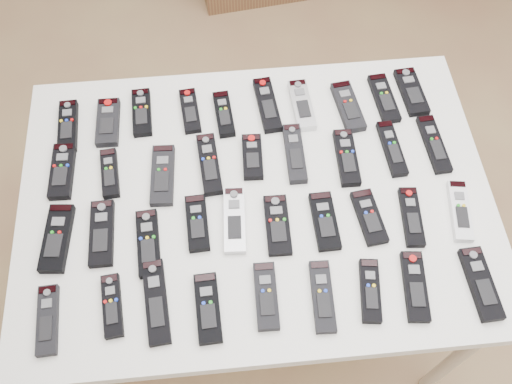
{
  "coord_description": "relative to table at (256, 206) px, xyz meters",
  "views": [
    {
      "loc": [
        -0.22,
        -0.79,
        2.09
      ],
      "look_at": [
        -0.15,
        -0.05,
        0.8
      ],
      "focal_mm": 40.0,
      "sensor_mm": 36.0,
      "label": 1
    }
  ],
  "objects": [
    {
      "name": "remote_21",
      "position": [
        -0.28,
        -0.12,
        0.07
      ],
      "size": [
        0.06,
        0.18,
        0.02
      ],
      "primitive_type": "cube",
      "rotation": [
        0.0,
        0.0,
        0.05
      ],
      "color": "black",
      "rests_on": "table"
    },
    {
      "name": "remote_17",
      "position": [
        0.39,
        0.11,
        0.07
      ],
      "size": [
        0.05,
        0.18,
        0.02
      ],
      "primitive_type": "cube",
      "rotation": [
        0.0,
        0.0,
        0.06
      ],
      "color": "black",
      "rests_on": "table"
    },
    {
      "name": "remote_11",
      "position": [
        -0.39,
        0.1,
        0.07
      ],
      "size": [
        0.06,
        0.15,
        0.02
      ],
      "primitive_type": "cube",
      "rotation": [
        0.0,
        0.0,
        0.09
      ],
      "color": "black",
      "rests_on": "table"
    },
    {
      "name": "remote_28",
      "position": [
        0.52,
        -0.1,
        0.07
      ],
      "size": [
        0.07,
        0.18,
        0.02
      ],
      "primitive_type": "cube",
      "rotation": [
        0.0,
        0.0,
        -0.15
      ],
      "color": "silver",
      "rests_on": "table"
    },
    {
      "name": "table",
      "position": [
        0.0,
        0.0,
        0.0
      ],
      "size": [
        1.25,
        0.88,
        0.78
      ],
      "color": "white",
      "rests_on": "ground"
    },
    {
      "name": "remote_10",
      "position": [
        -0.51,
        0.12,
        0.07
      ],
      "size": [
        0.06,
        0.17,
        0.02
      ],
      "primitive_type": "cube",
      "rotation": [
        0.0,
        0.0,
        -0.03
      ],
      "color": "black",
      "rests_on": "table"
    },
    {
      "name": "remote_27",
      "position": [
        0.39,
        -0.11,
        0.07
      ],
      "size": [
        0.06,
        0.17,
        0.02
      ],
      "primitive_type": "cube",
      "rotation": [
        0.0,
        0.0,
        -0.08
      ],
      "color": "black",
      "rests_on": "table"
    },
    {
      "name": "remote_25",
      "position": [
        0.17,
        -0.1,
        0.07
      ],
      "size": [
        0.06,
        0.16,
        0.02
      ],
      "primitive_type": "cube",
      "rotation": [
        0.0,
        0.0,
        0.02
      ],
      "color": "black",
      "rests_on": "table"
    },
    {
      "name": "remote_2",
      "position": [
        -0.3,
        0.3,
        0.07
      ],
      "size": [
        0.06,
        0.16,
        0.02
      ],
      "primitive_type": "cube",
      "rotation": [
        0.0,
        0.0,
        0.04
      ],
      "color": "black",
      "rests_on": "table"
    },
    {
      "name": "remote_13",
      "position": [
        -0.12,
        0.1,
        0.07
      ],
      "size": [
        0.06,
        0.19,
        0.02
      ],
      "primitive_type": "cube",
      "rotation": [
        0.0,
        0.0,
        0.07
      ],
      "color": "black",
      "rests_on": "table"
    },
    {
      "name": "ground",
      "position": [
        0.15,
        0.05,
        -0.72
      ],
      "size": [
        4.0,
        4.0,
        0.0
      ],
      "primitive_type": "plane",
      "color": "#92634A",
      "rests_on": "ground"
    },
    {
      "name": "remote_20",
      "position": [
        -0.4,
        -0.08,
        0.07
      ],
      "size": [
        0.06,
        0.18,
        0.02
      ],
      "primitive_type": "cube",
      "rotation": [
        0.0,
        0.0,
        0.01
      ],
      "color": "black",
      "rests_on": "table"
    },
    {
      "name": "remote_22",
      "position": [
        -0.16,
        -0.07,
        0.07
      ],
      "size": [
        0.06,
        0.16,
        0.02
      ],
      "primitive_type": "cube",
      "rotation": [
        0.0,
        0.0,
        0.04
      ],
      "color": "black",
      "rests_on": "table"
    },
    {
      "name": "remote_26",
      "position": [
        0.28,
        -0.1,
        0.07
      ],
      "size": [
        0.07,
        0.16,
        0.02
      ],
      "primitive_type": "cube",
      "rotation": [
        0.0,
        0.0,
        0.12
      ],
      "color": "black",
      "rests_on": "table"
    },
    {
      "name": "remote_8",
      "position": [
        0.4,
        0.28,
        0.07
      ],
      "size": [
        0.07,
        0.17,
        0.02
      ],
      "primitive_type": "cube",
      "rotation": [
        0.0,
        0.0,
        0.08
      ],
      "color": "black",
      "rests_on": "table"
    },
    {
      "name": "remote_32",
      "position": [
        -0.14,
        -0.3,
        0.07
      ],
      "size": [
        0.06,
        0.17,
        0.02
      ],
      "primitive_type": "cube",
      "rotation": [
        0.0,
        0.0,
        0.04
      ],
      "color": "black",
      "rests_on": "table"
    },
    {
      "name": "remote_23",
      "position": [
        -0.06,
        -0.07,
        0.07
      ],
      "size": [
        0.06,
        0.19,
        0.02
      ],
      "primitive_type": "cube",
      "rotation": [
        0.0,
        0.0,
        -0.06
      ],
      "color": "#B7B7BC",
      "rests_on": "table"
    },
    {
      "name": "remote_9",
      "position": [
        0.49,
        0.3,
        0.07
      ],
      "size": [
        0.07,
        0.17,
        0.02
      ],
      "primitive_type": "cube",
      "rotation": [
        0.0,
        0.0,
        0.07
      ],
      "color": "black",
      "rests_on": "table"
    },
    {
      "name": "remote_33",
      "position": [
        -0.0,
        -0.28,
        0.07
      ],
      "size": [
        0.06,
        0.17,
        0.02
      ],
      "primitive_type": "cube",
      "rotation": [
        0.0,
        0.0,
        -0.02
      ],
      "color": "black",
      "rests_on": "table"
    },
    {
      "name": "remote_15",
      "position": [
        0.12,
        0.12,
        0.07
      ],
      "size": [
        0.05,
        0.18,
        0.02
      ],
      "primitive_type": "cube",
      "rotation": [
        0.0,
        0.0,
        -0.01
      ],
      "color": "black",
      "rests_on": "table"
    },
    {
      "name": "remote_24",
      "position": [
        0.05,
        -0.1,
        0.07
      ],
      "size": [
        0.06,
        0.17,
        0.02
      ],
      "primitive_type": "cube",
      "rotation": [
        0.0,
        0.0,
        -0.02
      ],
      "color": "black",
      "rests_on": "table"
    },
    {
      "name": "remote_36",
      "position": [
        0.36,
        -0.29,
        0.07
      ],
      "size": [
        0.07,
        0.18,
        0.02
      ],
      "primitive_type": "cube",
      "rotation": [
        0.0,
        0.0,
        -0.11
      ],
      "color": "black",
      "rests_on": "table"
    },
    {
      "name": "remote_30",
      "position": [
        -0.37,
        -0.27,
        0.07
      ],
      "size": [
        0.06,
        0.16,
        0.02
      ],
      "primitive_type": "cube",
      "rotation": [
        0.0,
        0.0,
        0.1
      ],
      "color": "black",
      "rests_on": "table"
    },
    {
      "name": "remote_34",
      "position": [
        0.13,
        -0.3,
        0.07
      ],
      "size": [
        0.06,
        0.18,
        0.02
      ],
      "primitive_type": "cube",
      "rotation": [
        0.0,
        0.0,
        -0.04
      ],
      "color": "black",
      "rests_on": "table"
    },
    {
      "name": "remote_6",
      "position": [
        0.16,
        0.28,
        0.07
      ],
      "size": [
        0.06,
        0.18,
        0.02
      ],
      "primitive_type": "cube",
      "rotation": [
        0.0,
        0.0,
        0.05
      ],
      "color": "#B7B7BC",
      "rests_on": "table"
    },
    {
      "name": "remote_29",
      "position": [
        -0.52,
        -0.29,
        0.07
      ],
      "size": [
        0.05,
        0.17,
        0.02
      ],
      "primitive_type": "cube",
      "rotation": [
        0.0,
        0.0,
        0.05
      ],
      "color": "black",
      "rests_on": "table"
    },
    {
      "name": "remote_37",
      "position": [
        0.52,
        -0.3,
        0.07
      ],
      "size": [
        0.06,
        0.19,
        0.02
      ],
      "primitive_type": "cube",
      "rotation": [
        0.0,
        0.0,
        0.04
      ],
      "color": "black",
      "rests_on": "table"
    },
    {
      "name": "remote_5",
      "position": [
        0.06,
        0.29,
        0.07
      ],
      "size": [
        0.07,
        0.19,
        0.02
      ],
      "primitive_type": "cube",
      "rotation": [
        0.0,
        0.0,
        0.09
      ],
      "color": "black",
      "rests_on": "table"
    },
    {
      "name": "remote_4",
      "position": [
        -0.07,
        0.27,
        0.07
      ],
      "size": [
        0.06,
        0.16,
        0.02
      ],
      "primitive_type": "cube",
      "rotation": [
        0.0,
        0.0,
        0.07
      ],
      "color": "black",
      "rests_on": "table"
    },
    {
      "name": "remote_3",
      "position": [
        -0.16,
        0.29,
        0.07
      ],
      "size": [
        0.06,
        0.16,
        0.02
      ],
      "primitive_type": "cube",
      "rotation": [
        0.0,
        0.0,
        0.09
      ],
      "color": "black",
      "rests_on": "table"
    },
    {
      "name": "remote_12",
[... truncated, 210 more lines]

